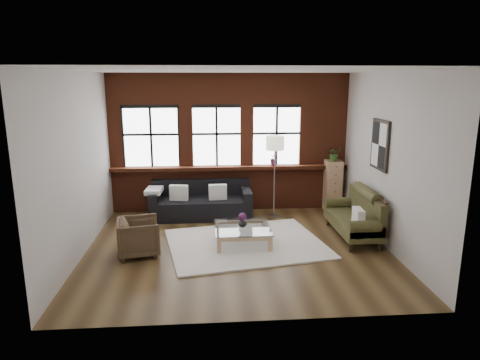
{
  "coord_description": "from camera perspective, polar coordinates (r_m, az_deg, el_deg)",
  "views": [
    {
      "loc": [
        -0.52,
        -7.44,
        3.04
      ],
      "look_at": [
        0.1,
        0.6,
        1.15
      ],
      "focal_mm": 32.0,
      "sensor_mm": 36.0,
      "label": 1
    }
  ],
  "objects": [
    {
      "name": "potted_plant_top",
      "position": [
        10.2,
        12.47,
        3.48
      ],
      "size": [
        0.34,
        0.3,
        0.35
      ],
      "primitive_type": "imported",
      "rotation": [
        0.0,
        0.0,
        0.1
      ],
      "color": "#2D5923",
      "rests_on": "drawer_chest"
    },
    {
      "name": "flowers",
      "position": [
        8.04,
        0.35,
        -4.94
      ],
      "size": [
        0.16,
        0.16,
        0.16
      ],
      "primitive_type": "sphere",
      "color": "#591E56",
      "rests_on": "vase"
    },
    {
      "name": "wall_back",
      "position": [
        10.05,
        -1.41,
        4.96
      ],
      "size": [
        5.5,
        0.0,
        5.5
      ],
      "primitive_type": "plane",
      "rotation": [
        1.57,
        0.0,
        0.0
      ],
      "color": "beige",
      "rests_on": "ground"
    },
    {
      "name": "vase",
      "position": [
        8.08,
        0.35,
        -5.71
      ],
      "size": [
        0.18,
        0.18,
        0.17
      ],
      "primitive_type": "imported",
      "rotation": [
        0.0,
        0.0,
        -0.14
      ],
      "color": "#B2B2B2",
      "rests_on": "coffee_table"
    },
    {
      "name": "brick_backwall",
      "position": [
        9.99,
        -1.39,
        4.91
      ],
      "size": [
        5.5,
        0.12,
        3.2
      ],
      "primitive_type": null,
      "color": "maroon",
      "rests_on": "floor"
    },
    {
      "name": "sill_ledge",
      "position": [
        10.0,
        -1.35,
        1.66
      ],
      "size": [
        5.5,
        0.3,
        0.08
      ],
      "primitive_type": "cube",
      "color": "maroon",
      "rests_on": "brick_backwall"
    },
    {
      "name": "window_right",
      "position": [
        10.1,
        4.87,
        5.81
      ],
      "size": [
        1.38,
        0.1,
        1.5
      ],
      "primitive_type": null,
      "color": "black",
      "rests_on": "brick_backwall"
    },
    {
      "name": "floor_lamp",
      "position": [
        9.57,
        4.61,
        0.82
      ],
      "size": [
        0.4,
        0.4,
        1.99
      ],
      "primitive_type": null,
      "color": "#A5A5A8",
      "rests_on": "floor"
    },
    {
      "name": "wall_left",
      "position": [
        7.89,
        -20.75,
        1.82
      ],
      "size": [
        0.0,
        5.0,
        5.0
      ],
      "primitive_type": "plane",
      "rotation": [
        1.57,
        0.0,
        1.57
      ],
      "color": "beige",
      "rests_on": "ground"
    },
    {
      "name": "window_left",
      "position": [
        10.05,
        -11.75,
        5.55
      ],
      "size": [
        1.38,
        0.1,
        1.5
      ],
      "primitive_type": null,
      "color": "black",
      "rests_on": "brick_backwall"
    },
    {
      "name": "floor",
      "position": [
        8.05,
        -0.38,
        -8.99
      ],
      "size": [
        5.5,
        5.5,
        0.0
      ],
      "primitive_type": "plane",
      "color": "#442F19",
      "rests_on": "ground"
    },
    {
      "name": "shag_rug",
      "position": [
        8.2,
        0.78,
        -8.45
      ],
      "size": [
        3.2,
        2.71,
        0.03
      ],
      "primitive_type": "cube",
      "rotation": [
        0.0,
        0.0,
        0.18
      ],
      "color": "silver",
      "rests_on": "floor"
    },
    {
      "name": "vintage_settee",
      "position": [
        8.7,
        14.77,
        -4.47
      ],
      "size": [
        0.78,
        1.75,
        0.93
      ],
      "primitive_type": null,
      "color": "#39371A",
      "rests_on": "floor"
    },
    {
      "name": "armchair",
      "position": [
        7.85,
        -13.35,
        -7.38
      ],
      "size": [
        0.85,
        0.83,
        0.66
      ],
      "primitive_type": "imported",
      "rotation": [
        0.0,
        0.0,
        1.76
      ],
      "color": "#433221",
      "rests_on": "floor"
    },
    {
      "name": "pillow_a",
      "position": [
        9.57,
        -8.16,
        -1.69
      ],
      "size": [
        0.42,
        0.22,
        0.34
      ],
      "primitive_type": "cube",
      "rotation": [
        0.0,
        0.0,
        -0.2
      ],
      "color": "white",
      "rests_on": "dark_sofa"
    },
    {
      "name": "dark_sofa",
      "position": [
        9.7,
        -5.22,
        -2.59
      ],
      "size": [
        2.27,
        0.92,
        0.82
      ],
      "primitive_type": null,
      "color": "black",
      "rests_on": "floor"
    },
    {
      "name": "pillow_settee",
      "position": [
        8.16,
        15.5,
        -4.87
      ],
      "size": [
        0.16,
        0.39,
        0.34
      ],
      "primitive_type": "cube",
      "rotation": [
        0.0,
        0.0,
        -0.06
      ],
      "color": "white",
      "rests_on": "vintage_settee"
    },
    {
      "name": "drawer_chest",
      "position": [
        10.35,
        12.26,
        -0.74
      ],
      "size": [
        0.37,
        0.37,
        1.2
      ],
      "primitive_type": "cube",
      "color": "tan",
      "rests_on": "floor"
    },
    {
      "name": "sill_plant",
      "position": [
        10.04,
        4.57,
        2.91
      ],
      "size": [
        0.23,
        0.21,
        0.35
      ],
      "primitive_type": "imported",
      "rotation": [
        0.0,
        0.0,
        0.35
      ],
      "color": "#591E56",
      "rests_on": "sill_ledge"
    },
    {
      "name": "ceiling",
      "position": [
        7.46,
        -0.42,
        14.43
      ],
      "size": [
        5.5,
        5.5,
        0.0
      ],
      "primitive_type": "plane",
      "rotation": [
        3.14,
        0.0,
        0.0
      ],
      "color": "white",
      "rests_on": "ground"
    },
    {
      "name": "window_mid",
      "position": [
        9.97,
        -3.13,
        5.75
      ],
      "size": [
        1.38,
        0.1,
        1.5
      ],
      "primitive_type": null,
      "color": "black",
      "rests_on": "brick_backwall"
    },
    {
      "name": "wall_right",
      "position": [
        8.25,
        19.03,
        2.42
      ],
      "size": [
        0.0,
        5.0,
        5.0
      ],
      "primitive_type": "plane",
      "rotation": [
        1.57,
        0.0,
        -1.57
      ],
      "color": "beige",
      "rests_on": "ground"
    },
    {
      "name": "wall_poster",
      "position": [
        8.47,
        18.18,
        4.46
      ],
      "size": [
        0.05,
        0.74,
        0.94
      ],
      "primitive_type": null,
      "color": "black",
      "rests_on": "wall_right"
    },
    {
      "name": "coffee_table",
      "position": [
        8.16,
        0.34,
        -7.41
      ],
      "size": [
        1.05,
        1.05,
        0.35
      ],
      "primitive_type": null,
      "rotation": [
        0.0,
        0.0,
        0.01
      ],
      "color": "tan",
      "rests_on": "shag_rug"
    },
    {
      "name": "pillow_b",
      "position": [
        9.55,
        -2.99,
        -1.61
      ],
      "size": [
        0.41,
        0.16,
        0.34
      ],
      "primitive_type": "cube",
      "rotation": [
        0.0,
        0.0,
        0.05
      ],
      "color": "white",
      "rests_on": "dark_sofa"
    },
    {
      "name": "wall_front",
      "position": [
        5.17,
        1.56,
        -2.99
      ],
      "size": [
        5.5,
        0.0,
        5.5
      ],
      "primitive_type": "plane",
      "rotation": [
        -1.57,
        0.0,
        0.0
      ],
      "color": "beige",
      "rests_on": "ground"
    }
  ]
}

